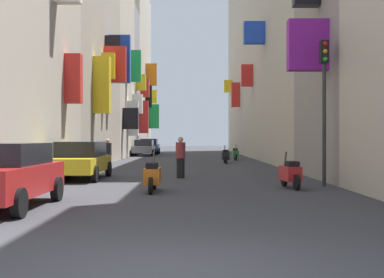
{
  "coord_description": "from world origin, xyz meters",
  "views": [
    {
      "loc": [
        0.3,
        -5.78,
        1.55
      ],
      "look_at": [
        0.44,
        30.44,
        1.51
      ],
      "focal_mm": 47.78,
      "sensor_mm": 36.0,
      "label": 1
    }
  ],
  "objects_px": {
    "parked_car_grey": "(142,147)",
    "parked_car_red": "(0,174)",
    "scooter_black": "(223,156)",
    "scooter_red": "(288,173)",
    "parked_car_yellow": "(78,159)",
    "traffic_light_near_corner": "(322,88)",
    "pedestrian_crossing": "(106,155)",
    "scooter_green": "(233,154)",
    "scooter_orange": "(151,176)",
    "pedestrian_near_left": "(179,158)",
    "parked_car_blue": "(147,146)"
  },
  "relations": [
    {
      "from": "parked_car_grey",
      "to": "parked_car_red",
      "type": "bearing_deg",
      "value": -89.88
    },
    {
      "from": "scooter_black",
      "to": "scooter_red",
      "type": "relative_size",
      "value": 0.98
    },
    {
      "from": "parked_car_yellow",
      "to": "traffic_light_near_corner",
      "type": "relative_size",
      "value": 0.94
    },
    {
      "from": "pedestrian_crossing",
      "to": "parked_car_yellow",
      "type": "bearing_deg",
      "value": -91.55
    },
    {
      "from": "scooter_green",
      "to": "scooter_orange",
      "type": "distance_m",
      "value": 21.94
    },
    {
      "from": "parked_car_grey",
      "to": "scooter_red",
      "type": "bearing_deg",
      "value": -76.13
    },
    {
      "from": "parked_car_red",
      "to": "parked_car_grey",
      "type": "relative_size",
      "value": 0.96
    },
    {
      "from": "pedestrian_near_left",
      "to": "traffic_light_near_corner",
      "type": "bearing_deg",
      "value": -35.89
    },
    {
      "from": "parked_car_red",
      "to": "scooter_black",
      "type": "distance_m",
      "value": 21.5
    },
    {
      "from": "parked_car_blue",
      "to": "scooter_red",
      "type": "height_order",
      "value": "parked_car_blue"
    },
    {
      "from": "traffic_light_near_corner",
      "to": "parked_car_blue",
      "type": "bearing_deg",
      "value": 104.08
    },
    {
      "from": "parked_car_yellow",
      "to": "scooter_red",
      "type": "xyz_separation_m",
      "value": [
        7.31,
        -3.62,
        -0.29
      ]
    },
    {
      "from": "parked_car_red",
      "to": "traffic_light_near_corner",
      "type": "relative_size",
      "value": 0.89
    },
    {
      "from": "scooter_green",
      "to": "scooter_black",
      "type": "relative_size",
      "value": 1.11
    },
    {
      "from": "parked_car_grey",
      "to": "scooter_red",
      "type": "distance_m",
      "value": 30.58
    },
    {
      "from": "scooter_black",
      "to": "scooter_green",
      "type": "bearing_deg",
      "value": 77.28
    },
    {
      "from": "parked_car_grey",
      "to": "traffic_light_near_corner",
      "type": "height_order",
      "value": "traffic_light_near_corner"
    },
    {
      "from": "parked_car_grey",
      "to": "pedestrian_crossing",
      "type": "bearing_deg",
      "value": -89.54
    },
    {
      "from": "scooter_orange",
      "to": "pedestrian_crossing",
      "type": "distance_m",
      "value": 10.53
    },
    {
      "from": "traffic_light_near_corner",
      "to": "scooter_green",
      "type": "bearing_deg",
      "value": 93.45
    },
    {
      "from": "pedestrian_crossing",
      "to": "traffic_light_near_corner",
      "type": "xyz_separation_m",
      "value": [
        8.4,
        -8.34,
        2.43
      ]
    },
    {
      "from": "parked_car_yellow",
      "to": "traffic_light_near_corner",
      "type": "bearing_deg",
      "value": -18.91
    },
    {
      "from": "parked_car_red",
      "to": "traffic_light_near_corner",
      "type": "xyz_separation_m",
      "value": [
        8.5,
        5.25,
        2.42
      ]
    },
    {
      "from": "pedestrian_crossing",
      "to": "traffic_light_near_corner",
      "type": "height_order",
      "value": "traffic_light_near_corner"
    },
    {
      "from": "scooter_black",
      "to": "traffic_light_near_corner",
      "type": "xyz_separation_m",
      "value": [
        2.2,
        -15.31,
        2.73
      ]
    },
    {
      "from": "parked_car_grey",
      "to": "scooter_green",
      "type": "bearing_deg",
      "value": -51.35
    },
    {
      "from": "parked_car_red",
      "to": "scooter_red",
      "type": "distance_m",
      "value": 8.57
    },
    {
      "from": "parked_car_yellow",
      "to": "parked_car_blue",
      "type": "height_order",
      "value": "parked_car_blue"
    },
    {
      "from": "scooter_black",
      "to": "pedestrian_crossing",
      "type": "relative_size",
      "value": 1.17
    },
    {
      "from": "scooter_green",
      "to": "scooter_orange",
      "type": "relative_size",
      "value": 1.06
    },
    {
      "from": "scooter_black",
      "to": "scooter_orange",
      "type": "xyz_separation_m",
      "value": [
        -3.23,
        -17.06,
        0.0
      ]
    },
    {
      "from": "scooter_red",
      "to": "parked_car_grey",
      "type": "bearing_deg",
      "value": 103.87
    },
    {
      "from": "parked_car_grey",
      "to": "scooter_orange",
      "type": "distance_m",
      "value": 30.91
    },
    {
      "from": "scooter_red",
      "to": "scooter_green",
      "type": "bearing_deg",
      "value": 89.88
    },
    {
      "from": "scooter_black",
      "to": "scooter_orange",
      "type": "distance_m",
      "value": 17.36
    },
    {
      "from": "scooter_orange",
      "to": "scooter_red",
      "type": "xyz_separation_m",
      "value": [
        4.2,
        1.06,
        -0.0
      ]
    },
    {
      "from": "scooter_red",
      "to": "traffic_light_near_corner",
      "type": "height_order",
      "value": "traffic_light_near_corner"
    },
    {
      "from": "scooter_green",
      "to": "parked_car_yellow",
      "type": "bearing_deg",
      "value": -113.6
    },
    {
      "from": "scooter_red",
      "to": "scooter_black",
      "type": "bearing_deg",
      "value": 93.45
    },
    {
      "from": "parked_car_grey",
      "to": "scooter_black",
      "type": "xyz_separation_m",
      "value": [
        6.37,
        -13.69,
        -0.29
      ]
    },
    {
      "from": "scooter_green",
      "to": "scooter_orange",
      "type": "bearing_deg",
      "value": -101.14
    },
    {
      "from": "parked_car_grey",
      "to": "pedestrian_near_left",
      "type": "bearing_deg",
      "value": -81.47
    },
    {
      "from": "scooter_red",
      "to": "pedestrian_near_left",
      "type": "distance_m",
      "value": 5.42
    },
    {
      "from": "scooter_black",
      "to": "scooter_red",
      "type": "xyz_separation_m",
      "value": [
        0.96,
        -16.0,
        0.0
      ]
    },
    {
      "from": "scooter_red",
      "to": "traffic_light_near_corner",
      "type": "distance_m",
      "value": 3.07
    },
    {
      "from": "parked_car_red",
      "to": "parked_car_grey",
      "type": "bearing_deg",
      "value": 90.12
    },
    {
      "from": "parked_car_red",
      "to": "pedestrian_near_left",
      "type": "height_order",
      "value": "pedestrian_near_left"
    },
    {
      "from": "parked_car_blue",
      "to": "traffic_light_near_corner",
      "type": "distance_m",
      "value": 35.21
    },
    {
      "from": "scooter_green",
      "to": "parked_car_blue",
      "type": "bearing_deg",
      "value": 117.21
    },
    {
      "from": "scooter_red",
      "to": "parked_car_yellow",
      "type": "bearing_deg",
      "value": 153.64
    }
  ]
}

